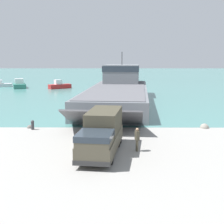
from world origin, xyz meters
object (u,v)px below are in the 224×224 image
moored_boat_b (59,86)px  moored_boat_c (19,85)px  landing_craft (119,89)px  military_truck (102,133)px  soldier_on_ramp (137,138)px  mooring_bollard (33,124)px

moored_boat_b → moored_boat_c: bearing=-133.2°
landing_craft → military_truck: bearing=-88.5°
moored_boat_c → moored_boat_b: bearing=151.6°
landing_craft → soldier_on_ramp: (0.97, -27.75, -0.97)m
moored_boat_b → moored_boat_c: (-9.84, 1.60, 0.03)m
landing_craft → military_truck: (-1.71, -28.12, -0.50)m
landing_craft → moored_boat_c: 32.85m
landing_craft → mooring_bollard: 22.41m
mooring_bollard → military_truck: bearing=-46.5°
military_truck → mooring_bollard: bearing=-129.1°
landing_craft → military_truck: landing_craft is taller
moored_boat_c → mooring_bollard: (14.38, -43.62, -0.20)m
landing_craft → moored_boat_c: (-23.30, 23.12, -1.32)m
soldier_on_ramp → moored_boat_c: size_ratio=0.28×
soldier_on_ramp → military_truck: bearing=-10.7°
military_truck → moored_boat_b: size_ratio=1.52×
landing_craft → mooring_bollard: landing_craft is taller
soldier_on_ramp → moored_boat_b: (-14.43, 49.27, -0.38)m
soldier_on_ramp → moored_boat_c: 56.36m
landing_craft → soldier_on_ramp: landing_craft is taller
mooring_bollard → moored_boat_b: bearing=96.2°
moored_boat_b → soldier_on_ramp: bearing=-17.6°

